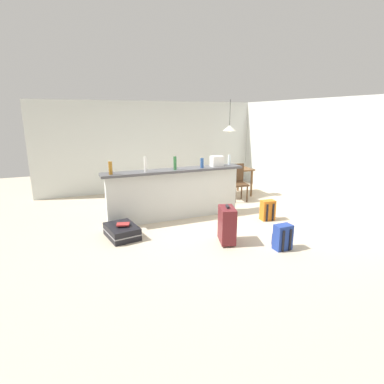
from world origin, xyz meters
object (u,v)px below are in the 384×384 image
bottle_white (146,164)px  pendant_lamp (230,128)px  suitcase_flat_black (122,231)px  bottle_clear (229,160)px  backpack_blue (282,237)px  bottle_blue (202,163)px  suitcase_upright_maroon (227,225)px  dining_table (229,172)px  dining_chair_near_partition (238,180)px  bottle_amber (110,168)px  backpack_orange (267,210)px  bottle_green (175,163)px  grocery_bag (217,161)px  book_stack (123,224)px

bottle_white → pendant_lamp: pendant_lamp is taller
pendant_lamp → suitcase_flat_black: bearing=-150.8°
bottle_clear → backpack_blue: bearing=-95.1°
bottle_blue → backpack_blue: size_ratio=0.48×
suitcase_flat_black → suitcase_upright_maroon: bearing=-30.2°
dining_table → dining_chair_near_partition: dining_chair_near_partition is taller
bottle_blue → pendant_lamp: (1.33, 1.23, 0.64)m
bottle_amber → pendant_lamp: bearing=21.0°
dining_table → backpack_orange: bearing=-96.8°
bottle_green → suitcase_upright_maroon: size_ratio=0.40×
bottle_blue → backpack_blue: bottle_blue is taller
dining_table → suitcase_upright_maroon: size_ratio=1.64×
bottle_amber → grocery_bag: (2.24, 0.06, -0.01)m
bottle_amber → bottle_clear: bottle_amber is taller
bottle_blue → bottle_green: bearing=179.6°
bottle_blue → suitcase_upright_maroon: 1.70m
backpack_orange → book_stack: size_ratio=1.47×
bottle_green → suitcase_flat_black: bottle_green is taller
bottle_green → pendant_lamp: size_ratio=0.33×
bottle_clear → suitcase_upright_maroon: size_ratio=0.33×
pendant_lamp → bottle_amber: bearing=-159.0°
dining_table → suitcase_flat_black: 3.74m
backpack_orange → book_stack: (-2.95, 0.23, 0.04)m
grocery_bag → pendant_lamp: pendant_lamp is taller
bottle_green → backpack_blue: 2.53m
grocery_bag → pendant_lamp: (0.95, 1.17, 0.63)m
backpack_blue → bottle_white: bearing=130.6°
bottle_blue → dining_table: bottle_blue is taller
bottle_amber → dining_chair_near_partition: 3.38m
bottle_green → bottle_clear: 1.31m
bottle_clear → book_stack: bottle_clear is taller
bottle_green → suitcase_flat_black: 1.71m
backpack_orange → pendant_lamp: bearing=85.1°
bottle_blue → pendant_lamp: 1.92m
bottle_amber → dining_table: size_ratio=0.22×
grocery_bag → backpack_orange: size_ratio=0.62×
suitcase_flat_black → backpack_blue: 2.78m
book_stack → suitcase_upright_maroon: bearing=-30.5°
backpack_blue → book_stack: (-2.30, 1.50, 0.04)m
bottle_blue → backpack_blue: bearing=-75.7°
bottle_blue → dining_chair_near_partition: (1.35, 0.78, -0.64)m
suitcase_flat_black → grocery_bag: bearing=14.9°
dining_chair_near_partition → book_stack: bearing=-157.3°
bottle_amber → book_stack: (0.08, -0.53, -0.93)m
dining_table → pendant_lamp: bearing=-137.0°
bottle_green → suitcase_flat_black: size_ratio=0.31×
bottle_blue → suitcase_flat_black: bearing=-163.8°
backpack_blue → bottle_clear: bearing=84.9°
dining_chair_near_partition → backpack_orange: 1.58m
bottle_white → dining_table: size_ratio=0.27×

